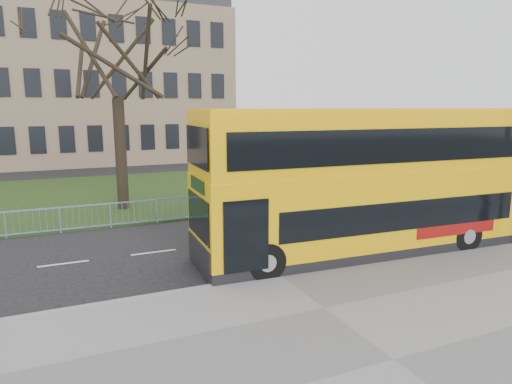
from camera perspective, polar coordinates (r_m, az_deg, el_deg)
ground at (r=15.52m, az=0.26°, el=-8.79°), size 120.00×120.00×0.00m
pavement at (r=10.27m, az=16.80°, el=-19.67°), size 80.00×10.50×0.12m
kerb at (r=14.18m, az=2.85°, el=-10.43°), size 80.00×0.20×0.14m
grass_verge at (r=28.76m, az=-11.44°, el=0.18°), size 80.00×15.40×0.08m
guard_railing at (r=21.34m, az=-6.99°, el=-1.92°), size 40.00×0.12×1.10m
bare_tree at (r=23.59m, az=-17.04°, el=13.73°), size 9.15×9.15×13.07m
civic_building at (r=48.40m, az=-23.18°, el=12.00°), size 30.00×15.00×14.00m
yellow_bus at (r=16.39m, az=13.59°, el=1.70°), size 12.14×3.43×5.03m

